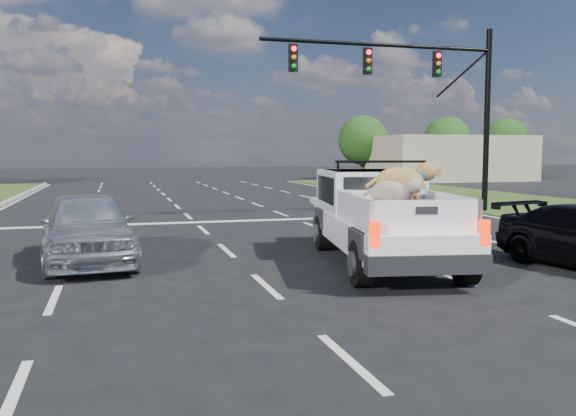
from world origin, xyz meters
name	(u,v)px	position (x,y,z in m)	size (l,w,h in m)	color
ground	(359,281)	(0.00, 0.00, 0.00)	(160.00, 160.00, 0.00)	black
road_markings	(271,234)	(0.00, 6.56, 0.01)	(17.75, 60.00, 0.01)	silver
traffic_signal	(432,88)	(7.20, 10.50, 4.73)	(9.11, 0.31, 7.00)	black
building_right	(450,158)	(22.00, 34.00, 1.80)	(12.00, 7.00, 3.60)	tan
tree_far_d	(363,140)	(16.00, 38.00, 3.29)	(4.20, 4.20, 5.40)	#332114
tree_far_e	(447,141)	(24.00, 38.00, 3.29)	(4.20, 4.20, 5.40)	#332114
tree_far_f	(506,141)	(30.00, 38.00, 3.29)	(4.20, 4.20, 5.40)	#332114
pickup_truck	(380,214)	(1.14, 1.60, 1.03)	(3.00, 6.06, 2.17)	black
silver_sedan	(87,227)	(-4.86, 3.25, 0.77)	(1.82, 4.54, 1.55)	silver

